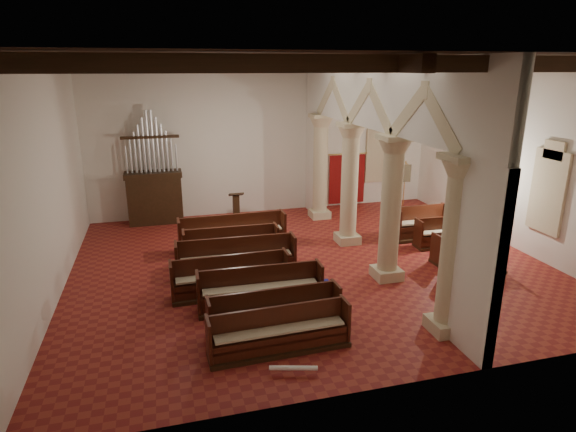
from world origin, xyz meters
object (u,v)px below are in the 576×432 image
at_px(lectern, 236,211).
at_px(nave_pew_0, 280,337).
at_px(processional_banner, 404,192).
at_px(aisle_pew_0, 475,263).
at_px(pipe_organ, 154,188).

bearing_deg(lectern, nave_pew_0, -93.06).
distance_m(processional_banner, aisle_pew_0, 6.65).
relative_size(lectern, nave_pew_0, 0.43).
height_order(pipe_organ, nave_pew_0, pipe_organ).
distance_m(pipe_organ, nave_pew_0, 10.15).
height_order(pipe_organ, lectern, pipe_organ).
bearing_deg(lectern, processional_banner, 2.13).
bearing_deg(pipe_organ, aisle_pew_0, -39.50).
bearing_deg(processional_banner, lectern, -165.83).
xyz_separation_m(pipe_organ, lectern, (2.95, -1.07, -0.83)).
distance_m(nave_pew_0, aisle_pew_0, 6.92).
bearing_deg(processional_banner, aisle_pew_0, -87.74).
bearing_deg(processional_banner, nave_pew_0, -118.15).
bearing_deg(pipe_organ, processional_banner, -4.69).
distance_m(lectern, aisle_pew_0, 8.69).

